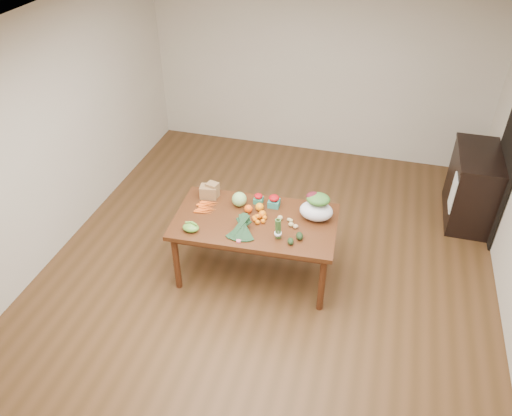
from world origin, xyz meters
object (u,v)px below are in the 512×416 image
(cabbage, at_px, (239,199))
(asparagus_bundle, at_px, (278,229))
(dining_table, at_px, (255,247))
(kale_bunch, at_px, (241,229))
(cabinet, at_px, (472,186))
(salad_bag, at_px, (316,208))
(mandarin_cluster, at_px, (258,217))
(paper_bag, at_px, (209,191))

(cabbage, bearing_deg, asparagus_bundle, -39.50)
(dining_table, height_order, kale_bunch, kale_bunch)
(cabinet, height_order, salad_bag, salad_bag)
(cabbage, relative_size, kale_bunch, 0.40)
(kale_bunch, bearing_deg, asparagus_bundle, 4.96)
(cabinet, distance_m, mandarin_cluster, 2.92)
(paper_bag, distance_m, cabbage, 0.38)
(cabinet, distance_m, asparagus_bundle, 2.88)
(paper_bag, bearing_deg, asparagus_bundle, -28.92)
(cabbage, bearing_deg, cabinet, 30.84)
(cabbage, height_order, mandarin_cluster, cabbage)
(mandarin_cluster, bearing_deg, cabinet, 37.04)
(cabbage, relative_size, mandarin_cluster, 0.90)
(paper_bag, height_order, salad_bag, salad_bag)
(mandarin_cluster, height_order, salad_bag, salad_bag)
(dining_table, distance_m, kale_bunch, 0.54)
(dining_table, relative_size, cabinet, 1.67)
(paper_bag, relative_size, asparagus_bundle, 0.99)
(kale_bunch, distance_m, asparagus_bundle, 0.38)
(asparagus_bundle, bearing_deg, cabbage, 137.06)
(cabinet, bearing_deg, kale_bunch, -139.80)
(paper_bag, distance_m, salad_bag, 1.22)
(cabbage, distance_m, salad_bag, 0.85)
(dining_table, xyz_separation_m, asparagus_bundle, (0.30, -0.24, 0.50))
(cabinet, relative_size, kale_bunch, 2.55)
(cabinet, height_order, cabbage, cabinet)
(kale_bunch, bearing_deg, salad_bag, 32.15)
(cabinet, bearing_deg, asparagus_bundle, -135.84)
(dining_table, relative_size, kale_bunch, 4.27)
(cabbage, bearing_deg, mandarin_cluster, -38.12)
(dining_table, xyz_separation_m, salad_bag, (0.61, 0.20, 0.51))
(cabinet, bearing_deg, salad_bag, -138.15)
(cabinet, height_order, asparagus_bundle, asparagus_bundle)
(paper_bag, xyz_separation_m, mandarin_cluster, (0.64, -0.27, -0.05))
(mandarin_cluster, height_order, kale_bunch, kale_bunch)
(dining_table, xyz_separation_m, mandarin_cluster, (0.03, 0.00, 0.41))
(cabinet, distance_m, paper_bag, 3.33)
(dining_table, relative_size, asparagus_bundle, 6.83)
(dining_table, xyz_separation_m, cabbage, (-0.24, 0.21, 0.46))
(dining_table, height_order, salad_bag, salad_bag)
(kale_bunch, relative_size, asparagus_bundle, 1.60)
(cabbage, distance_m, kale_bunch, 0.53)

